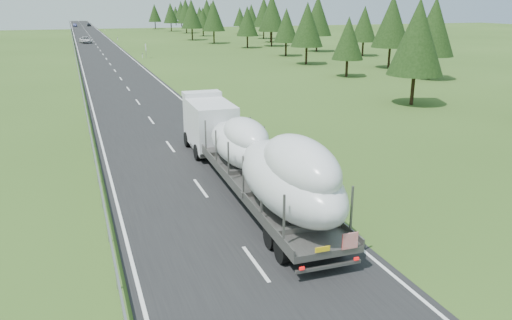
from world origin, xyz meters
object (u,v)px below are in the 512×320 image
object	(u,v)px
boat_truck	(255,153)
distant_car_dark	(89,25)
distant_van	(85,40)
distant_car_blue	(75,25)
highway_sign	(146,48)

from	to	relation	value
boat_truck	distant_car_dark	distance (m)	218.23
boat_truck	distant_van	size ratio (longest dim) A/B	3.63
distant_car_blue	boat_truck	bearing A→B (deg)	-89.88
distant_van	distant_car_dark	world-z (taller)	distant_van
distant_van	distant_car_dark	xyz separation A→B (m)	(4.95, 102.53, -0.09)
highway_sign	distant_car_blue	world-z (taller)	highway_sign
distant_van	boat_truck	bearing A→B (deg)	-93.43
distant_van	highway_sign	bearing A→B (deg)	-83.22
distant_car_blue	highway_sign	bearing A→B (deg)	-87.19
highway_sign	boat_truck	distance (m)	73.44
highway_sign	distant_car_dark	bearing A→B (deg)	91.76
highway_sign	boat_truck	world-z (taller)	boat_truck
boat_truck	distant_car_blue	xyz separation A→B (m)	(-5.61, 215.43, -1.77)
highway_sign	distant_van	bearing A→B (deg)	102.49
boat_truck	distant_car_blue	bearing A→B (deg)	91.49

